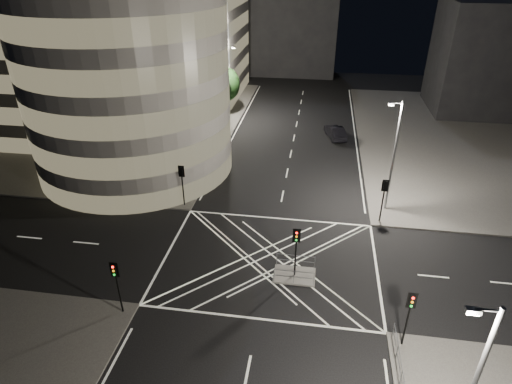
% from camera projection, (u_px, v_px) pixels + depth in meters
% --- Properties ---
extents(ground, '(120.00, 120.00, 0.00)m').
position_uv_depth(ground, '(270.00, 261.00, 32.63)').
color(ground, black).
rests_on(ground, ground).
extents(sidewalk_far_left, '(42.00, 42.00, 0.15)m').
position_uv_depth(sidewalk_far_left, '(88.00, 120.00, 59.67)').
color(sidewalk_far_left, '#4A4846').
rests_on(sidewalk_far_left, ground).
extents(central_island, '(3.00, 2.00, 0.15)m').
position_uv_depth(central_island, '(294.00, 275.00, 31.04)').
color(central_island, slate).
rests_on(central_island, ground).
extents(office_tower_curved, '(30.00, 29.00, 27.20)m').
position_uv_depth(office_tower_curved, '(99.00, 37.00, 45.29)').
color(office_tower_curved, gray).
rests_on(office_tower_curved, sidewalk_far_left).
extents(office_block_rear, '(24.00, 16.00, 22.00)m').
position_uv_depth(office_block_rear, '(164.00, 21.00, 66.23)').
color(office_block_rear, gray).
rests_on(office_block_rear, sidewalk_far_left).
extents(building_right_far, '(14.00, 12.00, 15.00)m').
position_uv_depth(building_right_far, '(490.00, 57.00, 59.90)').
color(building_right_far, black).
rests_on(building_right_far, sidewalk_far_right).
extents(building_far_end, '(18.00, 8.00, 18.00)m').
position_uv_depth(building_far_end, '(288.00, 24.00, 78.70)').
color(building_far_end, black).
rests_on(building_far_end, ground).
extents(tree_a, '(4.65, 4.65, 6.82)m').
position_uv_depth(tree_a, '(170.00, 153.00, 39.66)').
color(tree_a, black).
rests_on(tree_a, sidewalk_far_left).
extents(tree_b, '(4.95, 4.95, 8.17)m').
position_uv_depth(tree_b, '(188.00, 119.00, 44.25)').
color(tree_b, black).
rests_on(tree_b, sidewalk_far_left).
extents(tree_c, '(3.99, 3.99, 7.17)m').
position_uv_depth(tree_c, '(203.00, 105.00, 49.64)').
color(tree_c, black).
rests_on(tree_c, sidewalk_far_left).
extents(tree_d, '(4.26, 4.26, 7.50)m').
position_uv_depth(tree_d, '(215.00, 90.00, 54.72)').
color(tree_d, black).
rests_on(tree_d, sidewalk_far_left).
extents(tree_e, '(4.15, 4.15, 6.49)m').
position_uv_depth(tree_e, '(225.00, 84.00, 60.35)').
color(tree_e, black).
rests_on(tree_e, sidewalk_far_left).
extents(traffic_signal_fl, '(0.55, 0.22, 4.00)m').
position_uv_depth(traffic_signal_fl, '(182.00, 178.00, 38.22)').
color(traffic_signal_fl, black).
rests_on(traffic_signal_fl, sidewalk_far_left).
extents(traffic_signal_nl, '(0.55, 0.22, 4.00)m').
position_uv_depth(traffic_signal_nl, '(116.00, 278.00, 26.50)').
color(traffic_signal_nl, black).
rests_on(traffic_signal_nl, sidewalk_near_left).
extents(traffic_signal_fr, '(0.55, 0.22, 4.00)m').
position_uv_depth(traffic_signal_fr, '(384.00, 193.00, 35.90)').
color(traffic_signal_fr, black).
rests_on(traffic_signal_fr, sidewalk_far_right).
extents(traffic_signal_nr, '(0.55, 0.22, 4.00)m').
position_uv_depth(traffic_signal_nr, '(410.00, 310.00, 24.18)').
color(traffic_signal_nr, black).
rests_on(traffic_signal_nr, sidewalk_near_right).
extents(traffic_signal_island, '(0.55, 0.22, 4.00)m').
position_uv_depth(traffic_signal_island, '(296.00, 244.00, 29.64)').
color(traffic_signal_island, black).
rests_on(traffic_signal_island, central_island).
extents(street_lamp_left_near, '(1.25, 0.25, 10.00)m').
position_uv_depth(street_lamp_left_near, '(189.00, 129.00, 41.49)').
color(street_lamp_left_near, slate).
rests_on(street_lamp_left_near, sidewalk_far_left).
extents(street_lamp_left_far, '(1.25, 0.25, 10.00)m').
position_uv_depth(street_lamp_left_far, '(228.00, 81.00, 56.99)').
color(street_lamp_left_far, slate).
rests_on(street_lamp_left_far, sidewalk_far_left).
extents(street_lamp_right_far, '(1.25, 0.25, 10.00)m').
position_uv_depth(street_lamp_right_far, '(393.00, 154.00, 36.42)').
color(street_lamp_right_far, slate).
rests_on(street_lamp_right_far, sidewalk_far_right).
extents(railing_island_south, '(2.80, 0.06, 1.10)m').
position_uv_depth(railing_island_south, '(294.00, 277.00, 29.95)').
color(railing_island_south, slate).
rests_on(railing_island_south, central_island).
extents(railing_island_north, '(2.80, 0.06, 1.10)m').
position_uv_depth(railing_island_north, '(296.00, 261.00, 31.50)').
color(railing_island_north, slate).
rests_on(railing_island_north, central_island).
extents(sedan, '(2.96, 5.02, 1.56)m').
position_uv_depth(sedan, '(335.00, 132.00, 53.77)').
color(sedan, black).
rests_on(sedan, ground).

